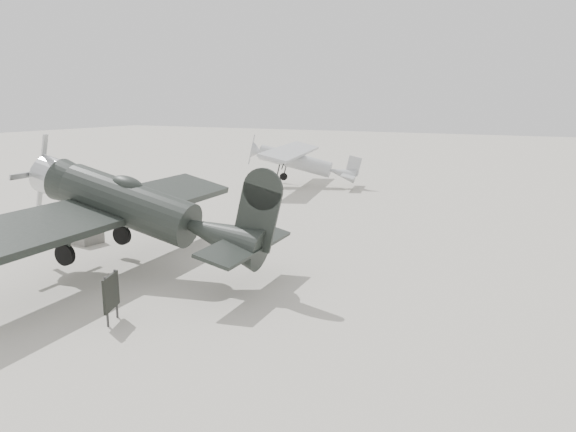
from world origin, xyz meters
The scene contains 5 objects.
ground centered at (0.00, 0.00, 0.00)m, with size 160.00×160.00×0.00m, color #ABA798.
lowwing_monoplane centered at (-2.05, -4.06, 2.19)m, with size 9.19×12.88×4.14m.
highwing_monoplane centered at (-6.10, 15.65, 1.86)m, with size 7.52×10.50×2.97m.
equipment_block centered at (-7.16, -2.00, 0.39)m, with size 1.56×0.97×0.78m, color #64605D.
sign_board centered at (0.12, -7.67, 0.80)m, with size 0.41×0.88×1.34m.
Camera 1 is at (10.63, -17.76, 5.72)m, focal length 35.00 mm.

